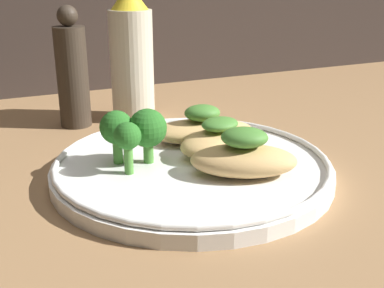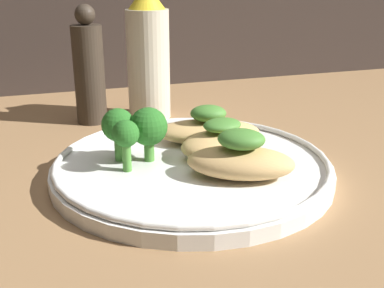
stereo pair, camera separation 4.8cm
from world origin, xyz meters
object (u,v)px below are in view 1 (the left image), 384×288
plate (192,166)px  sauce_bottle (132,57)px  pepper_grinder (72,73)px  broccoli_bunch (134,130)px

plate → sauce_bottle: (0.75, 21.50, 7.61)cm
pepper_grinder → sauce_bottle: bearing=0.0°
sauce_bottle → plate: bearing=-92.0°
broccoli_bunch → pepper_grinder: 19.74cm
broccoli_bunch → sauce_bottle: sauce_bottle is taller
plate → broccoli_bunch: 6.93cm
plate → broccoli_bunch: size_ratio=4.37×
plate → pepper_grinder: (-7.32, 21.50, 6.10)cm
plate → pepper_grinder: bearing=108.8°
plate → broccoli_bunch: broccoli_bunch is taller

